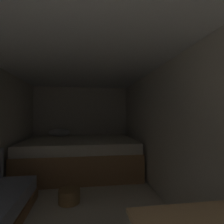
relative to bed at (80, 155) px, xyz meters
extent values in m
plane|color=beige|center=(0.01, -1.78, -0.38)|extent=(7.42, 7.42, 0.00)
cube|color=beige|center=(0.01, 0.96, 0.66)|extent=(2.66, 0.05, 2.08)
cube|color=beige|center=(1.31, -1.78, 0.66)|extent=(0.05, 5.42, 2.08)
cube|color=white|center=(0.01, -1.78, 1.73)|extent=(2.66, 5.42, 0.05)
cube|color=#9E7247|center=(0.01, -0.01, -0.10)|extent=(2.44, 1.78, 0.55)
cube|color=beige|center=(0.01, -0.01, 0.27)|extent=(2.40, 1.74, 0.20)
ellipsoid|color=white|center=(-0.54, 0.66, 0.47)|extent=(0.55, 0.35, 0.20)
cylinder|color=olive|center=(-0.12, -1.45, -0.28)|extent=(0.32, 0.32, 0.20)
camera|label=1|loc=(0.10, -4.24, 0.92)|focal=29.25mm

